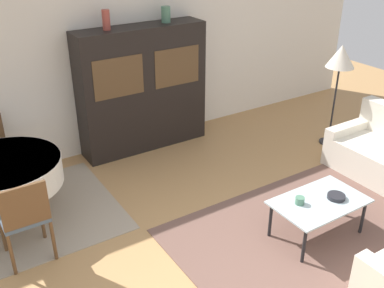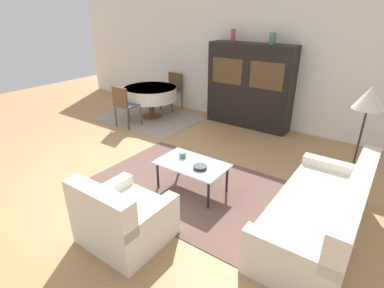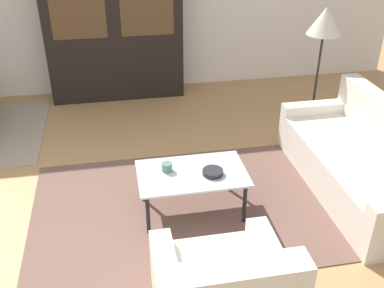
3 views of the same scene
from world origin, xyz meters
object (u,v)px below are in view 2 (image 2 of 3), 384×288
(dining_chair_far, at_px, (173,89))
(vase_tall, at_px, (233,35))
(cup, at_px, (183,155))
(vase_short, at_px, (273,39))
(dining_table, at_px, (151,93))
(dining_chair_near, at_px, (125,104))
(display_cabinet, at_px, (249,86))
(couch, at_px, (321,215))
(bowl, at_px, (200,167))
(coffee_table, at_px, (192,166))
(armchair, at_px, (122,219))
(floor_lamp, at_px, (369,102))

(dining_chair_far, relative_size, vase_tall, 3.56)
(cup, height_order, vase_short, vase_short)
(dining_table, relative_size, vase_short, 5.74)
(dining_chair_near, bearing_deg, display_cabinet, 38.20)
(dining_chair_far, relative_size, vase_short, 4.21)
(vase_short, bearing_deg, vase_tall, 180.00)
(couch, bearing_deg, vase_short, 33.54)
(display_cabinet, xyz_separation_m, vase_tall, (-0.47, 0.00, 1.04))
(vase_tall, bearing_deg, bowl, -68.19)
(dining_chair_near, bearing_deg, dining_chair_far, 90.00)
(dining_chair_far, distance_m, vase_tall, 2.20)
(cup, bearing_deg, vase_short, 88.42)
(vase_tall, bearing_deg, dining_chair_near, -134.79)
(coffee_table, height_order, display_cabinet, display_cabinet)
(dining_chair_far, bearing_deg, display_cabinet, -179.68)
(dining_table, xyz_separation_m, bowl, (2.91, -2.17, -0.13))
(bowl, bearing_deg, dining_chair_far, 133.94)
(vase_tall, bearing_deg, vase_short, 0.00)
(armchair, bearing_deg, display_cabinet, 97.02)
(dining_chair_far, xyz_separation_m, cup, (2.51, -2.88, -0.07))
(coffee_table, xyz_separation_m, bowl, (0.18, -0.06, 0.06))
(couch, xyz_separation_m, cup, (-2.01, 0.01, 0.19))
(coffee_table, distance_m, dining_chair_near, 3.01)
(dining_chair_near, height_order, vase_tall, vase_tall)
(couch, relative_size, dining_chair_near, 2.24)
(vase_tall, bearing_deg, coffee_table, -70.84)
(armchair, height_order, vase_short, vase_short)
(dining_table, bearing_deg, display_cabinet, 21.61)
(coffee_table, distance_m, dining_chair_far, 4.03)
(dining_chair_far, relative_size, cup, 9.47)
(vase_tall, height_order, vase_short, vase_tall)
(coffee_table, relative_size, vase_short, 4.56)
(couch, bearing_deg, coffee_table, 92.06)
(coffee_table, distance_m, floor_lamp, 2.57)
(coffee_table, relative_size, dining_chair_far, 1.08)
(coffee_table, bearing_deg, cup, 161.47)
(cup, height_order, vase_tall, vase_tall)
(dining_chair_near, bearing_deg, vase_tall, 45.21)
(armchair, bearing_deg, coffee_table, 88.67)
(coffee_table, distance_m, dining_table, 3.46)
(dining_table, bearing_deg, vase_short, 18.40)
(coffee_table, relative_size, floor_lamp, 0.66)
(display_cabinet, bearing_deg, cup, -83.36)
(couch, height_order, armchair, couch)
(armchair, height_order, bowl, armchair)
(armchair, relative_size, dining_chair_far, 0.98)
(dining_table, distance_m, cup, 3.23)
(display_cabinet, height_order, vase_short, vase_short)
(coffee_table, bearing_deg, armchair, -91.33)
(cup, distance_m, bowl, 0.43)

